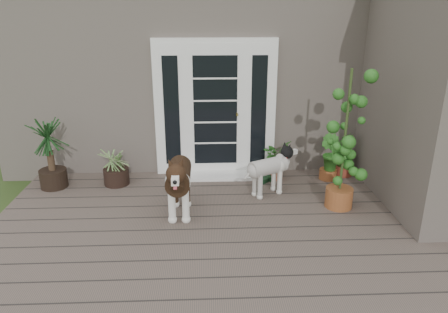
{
  "coord_description": "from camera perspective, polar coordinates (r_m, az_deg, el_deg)",
  "views": [
    {
      "loc": [
        -0.34,
        -3.83,
        2.72
      ],
      "look_at": [
        -0.1,
        1.75,
        0.7
      ],
      "focal_mm": 33.58,
      "sensor_mm": 36.0,
      "label": 1
    }
  ],
  "objects": [
    {
      "name": "house_main",
      "position": [
        8.57,
        -0.18,
        12.03
      ],
      "size": [
        7.4,
        4.0,
        3.1
      ],
      "primitive_type": "cube",
      "color": "#665E54",
      "rests_on": "ground"
    },
    {
      "name": "sapling",
      "position": [
        5.64,
        16.13,
        2.32
      ],
      "size": [
        0.6,
        0.6,
        1.95
      ],
      "primitive_type": null,
      "rotation": [
        0.0,
        0.0,
        0.05
      ],
      "color": "#22641C",
      "rests_on": "deck"
    },
    {
      "name": "clog_left",
      "position": [
        6.7,
        5.9,
        -2.63
      ],
      "size": [
        0.3,
        0.35,
        0.1
      ],
      "primitive_type": null,
      "rotation": [
        0.0,
        0.0,
        0.57
      ],
      "color": "#153518",
      "rests_on": "deck"
    },
    {
      "name": "yucca",
      "position": [
        6.7,
        -22.63,
        0.49
      ],
      "size": [
        0.8,
        0.8,
        1.1
      ],
      "primitive_type": null,
      "rotation": [
        0.0,
        0.0,
        0.05
      ],
      "color": "#113413",
      "rests_on": "deck"
    },
    {
      "name": "spider_plant",
      "position": [
        6.57,
        -14.59,
        -0.92
      ],
      "size": [
        0.78,
        0.78,
        0.68
      ],
      "primitive_type": null,
      "rotation": [
        0.0,
        0.0,
        0.27
      ],
      "color": "#828F58",
      "rests_on": "deck"
    },
    {
      "name": "herb_b",
      "position": [
        6.78,
        14.07,
        -0.93
      ],
      "size": [
        0.47,
        0.47,
        0.52
      ],
      "primitive_type": "imported",
      "rotation": [
        0.0,
        0.0,
        2.05
      ],
      "color": "#20601B",
      "rests_on": "deck"
    },
    {
      "name": "door_step",
      "position": [
        6.75,
        -1.09,
        -2.57
      ],
      "size": [
        1.6,
        0.4,
        0.05
      ],
      "primitive_type": "cube",
      "color": "white",
      "rests_on": "deck"
    },
    {
      "name": "herb_c",
      "position": [
        7.01,
        16.01,
        -0.26
      ],
      "size": [
        0.45,
        0.45,
        0.56
      ],
      "primitive_type": "imported",
      "rotation": [
        0.0,
        0.0,
        4.41
      ],
      "color": "#1D5418",
      "rests_on": "deck"
    },
    {
      "name": "door_unit",
      "position": [
        6.61,
        -1.2,
        6.54
      ],
      "size": [
        1.9,
        0.14,
        2.15
      ],
      "primitive_type": "cube",
      "color": "white",
      "rests_on": "deck"
    },
    {
      "name": "herb_a",
      "position": [
        6.65,
        7.04,
        -0.77
      ],
      "size": [
        0.6,
        0.6,
        0.55
      ],
      "primitive_type": "imported",
      "rotation": [
        0.0,
        0.0,
        0.67
      ],
      "color": "#1C4E16",
      "rests_on": "deck"
    },
    {
      "name": "clog_right",
      "position": [
        6.61,
        5.75,
        -2.96
      ],
      "size": [
        0.32,
        0.33,
        0.09
      ],
      "primitive_type": null,
      "rotation": [
        0.0,
        0.0,
        -0.75
      ],
      "color": "black",
      "rests_on": "deck"
    },
    {
      "name": "brindle_dog",
      "position": [
        5.45,
        -6.11,
        -4.02
      ],
      "size": [
        0.41,
        0.97,
        0.8
      ],
      "primitive_type": null,
      "rotation": [
        0.0,
        0.0,
        3.14
      ],
      "color": "#332012",
      "rests_on": "deck"
    },
    {
      "name": "white_dog",
      "position": [
        6.05,
        5.99,
        -2.41
      ],
      "size": [
        0.82,
        0.65,
        0.63
      ],
      "primitive_type": null,
      "rotation": [
        0.0,
        0.0,
        -1.07
      ],
      "color": "white",
      "rests_on": "deck"
    },
    {
      "name": "deck",
      "position": [
        5.01,
        1.86,
        -12.2
      ],
      "size": [
        6.2,
        4.6,
        0.12
      ],
      "primitive_type": "cube",
      "color": "#6B5B4C",
      "rests_on": "ground"
    }
  ]
}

